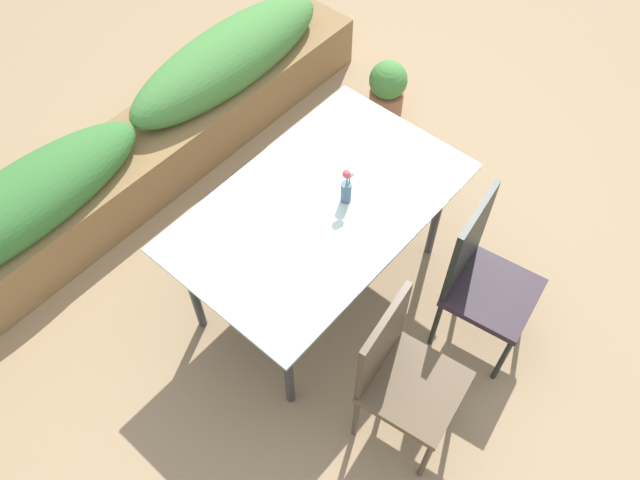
{
  "coord_description": "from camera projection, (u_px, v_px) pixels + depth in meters",
  "views": [
    {
      "loc": [
        -1.53,
        -1.23,
        3.18
      ],
      "look_at": [
        -0.08,
        0.02,
        0.46
      ],
      "focal_mm": 35.89,
      "sensor_mm": 36.0,
      "label": 1
    }
  ],
  "objects": [
    {
      "name": "ground_plane",
      "position": [
        332.0,
        279.0,
        3.73
      ],
      "size": [
        12.0,
        12.0,
        0.0
      ],
      "primitive_type": "plane",
      "color": "#9E7F5B"
    },
    {
      "name": "potted_plant",
      "position": [
        387.0,
        89.0,
        4.35
      ],
      "size": [
        0.26,
        0.26,
        0.42
      ],
      "color": "#9E6047",
      "rests_on": "ground"
    },
    {
      "name": "chair_near_left",
      "position": [
        402.0,
        372.0,
        2.83
      ],
      "size": [
        0.46,
        0.46,
        0.93
      ],
      "rotation": [
        0.0,
        0.0,
        3.28
      ],
      "color": "brown",
      "rests_on": "ground"
    },
    {
      "name": "planter_box",
      "position": [
        141.0,
        143.0,
        3.92
      ],
      "size": [
        3.53,
        0.51,
        0.69
      ],
      "color": "olive",
      "rests_on": "ground"
    },
    {
      "name": "chair_near_right",
      "position": [
        482.0,
        274.0,
        3.11
      ],
      "size": [
        0.47,
        0.47,
        0.99
      ],
      "rotation": [
        0.0,
        0.0,
        3.28
      ],
      "color": "#2B2029",
      "rests_on": "ground"
    },
    {
      "name": "flower_vase",
      "position": [
        347.0,
        186.0,
        3.02
      ],
      "size": [
        0.06,
        0.05,
        0.21
      ],
      "color": "slate",
      "rests_on": "dining_table"
    },
    {
      "name": "dining_table",
      "position": [
        320.0,
        212.0,
        3.13
      ],
      "size": [
        1.47,
        0.91,
        0.75
      ],
      "color": "#B2C6C1",
      "rests_on": "ground"
    }
  ]
}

